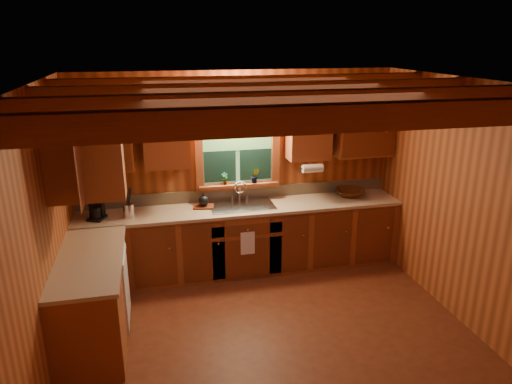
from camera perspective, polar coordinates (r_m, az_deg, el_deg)
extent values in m
plane|color=#5B2916|center=(5.11, 2.11, -17.37)|extent=(4.20, 4.20, 0.00)
plane|color=brown|center=(4.17, 2.53, 13.05)|extent=(4.20, 4.20, 0.00)
plane|color=brown|center=(6.24, -2.27, 2.65)|extent=(4.20, 0.00, 4.20)
plane|color=brown|center=(2.91, 12.61, -17.45)|extent=(4.20, 0.00, 4.20)
plane|color=brown|center=(4.45, -24.90, -5.67)|extent=(0.00, 3.80, 3.80)
plane|color=brown|center=(5.40, 24.36, -1.53)|extent=(0.00, 3.80, 3.80)
cube|color=brown|center=(3.06, 8.56, 8.87)|extent=(4.20, 0.14, 0.18)
cube|color=brown|center=(3.80, 4.14, 10.84)|extent=(4.20, 0.14, 0.18)
cube|color=brown|center=(4.57, 1.15, 12.13)|extent=(4.20, 0.14, 0.18)
cube|color=brown|center=(5.34, -0.99, 13.03)|extent=(4.20, 0.14, 0.18)
cube|color=brown|center=(6.25, -1.64, -5.81)|extent=(4.20, 0.62, 0.86)
cube|color=brown|center=(5.20, -19.19, -12.18)|extent=(0.62, 1.60, 0.86)
cube|color=tan|center=(6.08, -1.67, -1.93)|extent=(4.20, 0.66, 0.04)
cube|color=tan|center=(5.00, -19.62, -7.70)|extent=(0.64, 1.60, 0.04)
cube|color=tan|center=(6.32, -2.21, -0.18)|extent=(4.20, 0.02, 0.16)
cube|color=white|center=(5.35, -15.53, -10.93)|extent=(0.02, 0.60, 0.80)
cube|color=brown|center=(5.88, -18.62, 6.15)|extent=(0.78, 0.34, 0.78)
cube|color=brown|center=(5.85, -10.97, 6.72)|extent=(0.55, 0.34, 0.78)
cube|color=brown|center=(6.19, 6.44, 7.56)|extent=(0.55, 0.34, 0.78)
cube|color=brown|center=(6.49, 13.02, 7.70)|extent=(0.78, 0.34, 0.78)
cube|color=brown|center=(4.89, -22.31, 3.43)|extent=(0.34, 1.10, 0.78)
cube|color=brown|center=(6.05, -2.28, 8.95)|extent=(1.12, 0.08, 0.10)
cube|color=brown|center=(6.26, -2.18, 0.79)|extent=(1.12, 0.08, 0.10)
cube|color=brown|center=(6.07, -6.98, 4.52)|extent=(0.10, 0.08, 0.80)
cube|color=brown|center=(6.25, 2.38, 5.05)|extent=(0.10, 0.08, 0.80)
cube|color=#4A8437|center=(6.17, -2.29, 4.88)|extent=(0.92, 0.01, 0.80)
cube|color=black|center=(6.15, -4.42, 3.10)|extent=(0.42, 0.02, 0.42)
cube|color=black|center=(6.24, -0.07, 3.37)|extent=(0.42, 0.02, 0.42)
cylinder|color=black|center=(6.14, -2.25, 5.01)|extent=(0.92, 0.01, 0.01)
cube|color=brown|center=(6.21, -2.11, 0.86)|extent=(1.06, 0.14, 0.04)
cylinder|color=black|center=(6.02, -2.31, 11.11)|extent=(0.08, 0.03, 0.08)
cylinder|color=black|center=(5.94, -3.17, 11.01)|extent=(0.09, 0.17, 0.08)
cylinder|color=black|center=(5.98, -1.24, 11.08)|extent=(0.09, 0.17, 0.08)
sphere|color=#FFE0A5|center=(5.88, -3.64, 10.24)|extent=(0.13, 0.13, 0.13)
sphere|color=#FFE0A5|center=(5.94, -0.54, 10.36)|extent=(0.13, 0.13, 0.13)
cylinder|color=white|center=(6.11, 6.89, 2.88)|extent=(0.27, 0.11, 0.11)
cube|color=white|center=(5.92, -1.02, -6.26)|extent=(0.18, 0.01, 0.30)
cube|color=silver|center=(6.08, -1.69, -1.68)|extent=(0.82, 0.48, 0.02)
cube|color=#262628|center=(6.07, -3.45, -2.39)|extent=(0.34, 0.40, 0.14)
cube|color=#262628|center=(6.14, 0.05, -2.11)|extent=(0.34, 0.40, 0.14)
cylinder|color=silver|center=(6.21, -2.03, -0.21)|extent=(0.04, 0.04, 0.22)
torus|color=silver|center=(6.12, -1.93, 0.59)|extent=(0.16, 0.02, 0.16)
cube|color=black|center=(5.96, -18.77, -3.02)|extent=(0.17, 0.21, 0.03)
cube|color=black|center=(5.97, -18.85, -1.47)|extent=(0.17, 0.08, 0.29)
cube|color=black|center=(5.85, -19.05, -0.60)|extent=(0.17, 0.19, 0.04)
cylinder|color=black|center=(5.90, -18.87, -2.38)|extent=(0.10, 0.10, 0.12)
cylinder|color=silver|center=(5.89, -15.25, -2.18)|extent=(0.13, 0.13, 0.17)
cylinder|color=black|center=(5.83, -15.56, -0.64)|extent=(0.03, 0.04, 0.24)
cylinder|color=black|center=(5.84, -15.39, -0.59)|extent=(0.01, 0.01, 0.24)
cylinder|color=black|center=(5.85, -15.21, -0.55)|extent=(0.03, 0.04, 0.24)
cylinder|color=black|center=(5.86, -15.08, -0.51)|extent=(0.05, 0.06, 0.24)
cube|color=#612A14|center=(6.06, -6.39, -1.78)|extent=(0.29, 0.23, 0.02)
sphere|color=black|center=(6.03, -6.41, -1.08)|extent=(0.14, 0.14, 0.14)
cylinder|color=black|center=(6.01, -6.44, -0.30)|extent=(0.02, 0.02, 0.04)
imported|color=#48230C|center=(6.58, 11.39, -0.08)|extent=(0.47, 0.47, 0.10)
imported|color=#612A14|center=(6.14, -3.83, 1.64)|extent=(0.10, 0.08, 0.17)
imported|color=#612A14|center=(6.20, -0.13, 1.99)|extent=(0.12, 0.11, 0.20)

